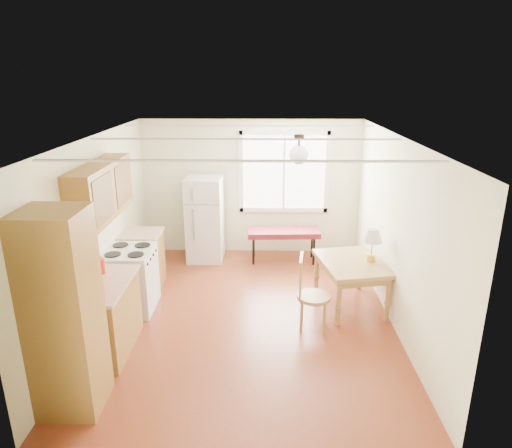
{
  "coord_description": "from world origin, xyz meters",
  "views": [
    {
      "loc": [
        0.23,
        -5.74,
        3.26
      ],
      "look_at": [
        0.12,
        0.65,
        1.15
      ],
      "focal_mm": 32.0,
      "sensor_mm": 36.0,
      "label": 1
    }
  ],
  "objects_px": {
    "dining_table": "(351,268)",
    "chair": "(307,288)",
    "bench": "(283,233)",
    "refrigerator": "(205,219)"
  },
  "relations": [
    {
      "from": "bench",
      "to": "refrigerator",
      "type": "bearing_deg",
      "value": 174.52
    },
    {
      "from": "chair",
      "to": "bench",
      "type": "bearing_deg",
      "value": 102.43
    },
    {
      "from": "dining_table",
      "to": "chair",
      "type": "relative_size",
      "value": 1.27
    },
    {
      "from": "bench",
      "to": "chair",
      "type": "distance_m",
      "value": 2.31
    },
    {
      "from": "refrigerator",
      "to": "dining_table",
      "type": "height_order",
      "value": "refrigerator"
    },
    {
      "from": "dining_table",
      "to": "chair",
      "type": "bearing_deg",
      "value": -150.01
    },
    {
      "from": "refrigerator",
      "to": "bench",
      "type": "relative_size",
      "value": 1.18
    },
    {
      "from": "refrigerator",
      "to": "chair",
      "type": "relative_size",
      "value": 1.53
    },
    {
      "from": "chair",
      "to": "refrigerator",
      "type": "bearing_deg",
      "value": 131.72
    },
    {
      "from": "refrigerator",
      "to": "chair",
      "type": "bearing_deg",
      "value": -53.84
    }
  ]
}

